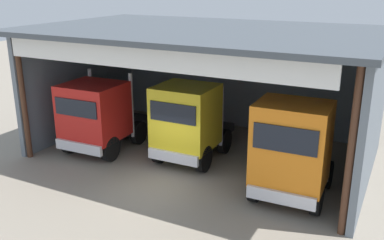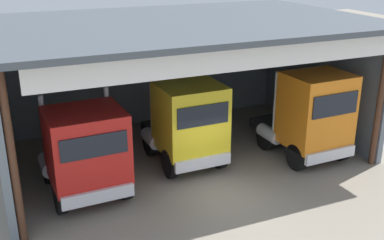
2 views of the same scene
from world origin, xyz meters
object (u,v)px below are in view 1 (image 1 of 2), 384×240
truck_yellow_center_right_bay (189,122)px  tool_cart (263,128)px  truck_red_left_bay (98,115)px  truck_orange_yard_outside (292,150)px  oil_drum (264,127)px

truck_yellow_center_right_bay → tool_cart: 4.87m
truck_red_left_bay → tool_cart: 8.08m
truck_orange_yard_outside → oil_drum: 6.80m
truck_yellow_center_right_bay → truck_orange_yard_outside: (4.82, -1.41, 0.09)m
truck_yellow_center_right_bay → truck_orange_yard_outside: 5.02m
oil_drum → tool_cart: (0.03, -0.30, 0.07)m
truck_yellow_center_right_bay → truck_orange_yard_outside: truck_orange_yard_outside is taller
truck_red_left_bay → truck_orange_yard_outside: size_ratio=1.07×
oil_drum → tool_cart: tool_cart is taller
truck_red_left_bay → tool_cart: bearing=-142.0°
truck_red_left_bay → truck_yellow_center_right_bay: truck_red_left_bay is taller
oil_drum → tool_cart: 0.31m
oil_drum → truck_red_left_bay: bearing=-138.3°
truck_yellow_center_right_bay → oil_drum: truck_yellow_center_right_bay is taller
truck_red_left_bay → truck_orange_yard_outside: 9.01m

